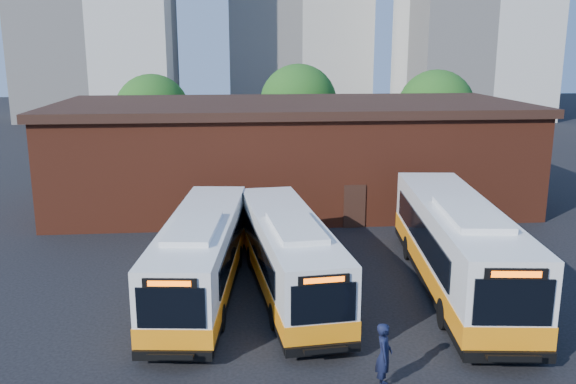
{
  "coord_description": "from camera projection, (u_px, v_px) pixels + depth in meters",
  "views": [
    {
      "loc": [
        -3.45,
        -17.8,
        9.66
      ],
      "look_at": [
        -1.3,
        6.61,
        3.84
      ],
      "focal_mm": 38.0,
      "sensor_mm": 36.0,
      "label": 1
    }
  ],
  "objects": [
    {
      "name": "bus_midwest",
      "position": [
        201.0,
        258.0,
        24.17
      ],
      "size": [
        3.74,
        12.31,
        3.31
      ],
      "rotation": [
        0.0,
        0.0,
        -0.11
      ],
      "color": "white",
      "rests_on": "ground"
    },
    {
      "name": "depot_building",
      "position": [
        290.0,
        152.0,
        38.4
      ],
      "size": [
        28.6,
        12.6,
        6.4
      ],
      "color": "maroon",
      "rests_on": "ground"
    },
    {
      "name": "bus_mideast",
      "position": [
        289.0,
        257.0,
        24.38
      ],
      "size": [
        3.63,
        12.1,
        3.25
      ],
      "rotation": [
        0.0,
        0.0,
        0.1
      ],
      "color": "white",
      "rests_on": "ground"
    },
    {
      "name": "bus_east",
      "position": [
        457.0,
        249.0,
        24.69
      ],
      "size": [
        4.24,
        13.93,
        3.74
      ],
      "rotation": [
        0.0,
        0.0,
        -0.11
      ],
      "color": "white",
      "rests_on": "ground"
    },
    {
      "name": "transit_worker",
      "position": [
        384.0,
        356.0,
        17.58
      ],
      "size": [
        0.64,
        0.82,
        2.0
      ],
      "primitive_type": "imported",
      "rotation": [
        0.0,
        0.0,
        1.32
      ],
      "color": "black",
      "rests_on": "ground"
    },
    {
      "name": "tree_west",
      "position": [
        153.0,
        112.0,
        48.86
      ],
      "size": [
        6.0,
        6.0,
        7.65
      ],
      "color": "#382314",
      "rests_on": "ground"
    },
    {
      "name": "ground",
      "position": [
        346.0,
        353.0,
        19.77
      ],
      "size": [
        220.0,
        220.0,
        0.0
      ],
      "primitive_type": "plane",
      "color": "black"
    },
    {
      "name": "tree_east",
      "position": [
        436.0,
        108.0,
        49.81
      ],
      "size": [
        6.24,
        6.24,
        7.96
      ],
      "color": "#382314",
      "rests_on": "ground"
    },
    {
      "name": "tree_mid",
      "position": [
        298.0,
        103.0,
        51.72
      ],
      "size": [
        6.56,
        6.56,
        8.36
      ],
      "color": "#382314",
      "rests_on": "ground"
    }
  ]
}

